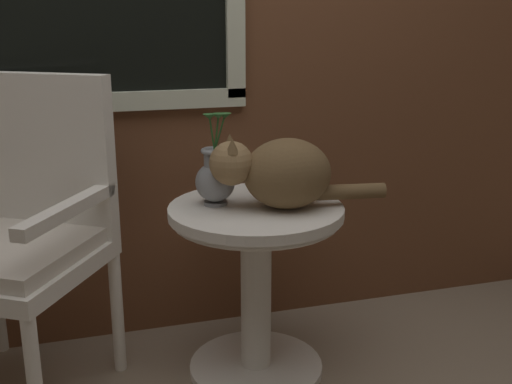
# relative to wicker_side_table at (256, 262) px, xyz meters

# --- Properties ---
(back_wall) EXTENTS (4.00, 0.07, 2.60)m
(back_wall) POSITION_rel_wicker_side_table_xyz_m (-0.26, 0.45, 0.87)
(back_wall) COLOR brown
(back_wall) RESTS_ON ground_plane
(wicker_side_table) EXTENTS (0.60, 0.60, 0.64)m
(wicker_side_table) POSITION_rel_wicker_side_table_xyz_m (0.00, 0.00, 0.00)
(wicker_side_table) COLOR silver
(wicker_side_table) RESTS_ON ground_plane
(wicker_chair) EXTENTS (0.76, 0.75, 1.08)m
(wicker_chair) POSITION_rel_wicker_side_table_xyz_m (-0.78, 0.15, 0.17)
(wicker_chair) COLOR silver
(wicker_chair) RESTS_ON ground_plane
(cat) EXTENTS (0.60, 0.28, 0.25)m
(cat) POSITION_rel_wicker_side_table_xyz_m (0.07, -0.04, 0.33)
(cat) COLOR brown
(cat) RESTS_ON wicker_side_table
(pewter_vase_with_ivy) EXTENTS (0.14, 0.14, 0.32)m
(pewter_vase_with_ivy) POSITION_rel_wicker_side_table_xyz_m (-0.13, 0.06, 0.31)
(pewter_vase_with_ivy) COLOR gray
(pewter_vase_with_ivy) RESTS_ON wicker_side_table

